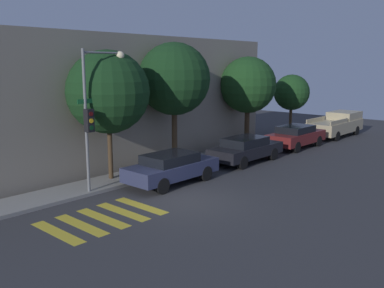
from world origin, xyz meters
name	(u,v)px	position (x,y,z in m)	size (l,w,h in m)	color
ground_plane	(185,201)	(0.00, 0.00, 0.00)	(60.00, 60.00, 0.00)	#333335
sidewalk	(118,180)	(0.00, 4.15, 0.07)	(26.00, 1.90, 0.14)	gray
building_row	(62,102)	(0.00, 8.50, 3.33)	(26.00, 6.00, 6.66)	gray
crosswalk	(103,218)	(-3.28, 0.80, 0.00)	(3.92, 2.60, 0.00)	gold
traffic_light_pole	(95,104)	(-1.59, 3.37, 3.66)	(2.32, 0.56, 5.82)	slate
sedan_near_corner	(171,167)	(1.39, 2.10, 0.74)	(4.43, 1.82, 1.37)	#2D3351
sedan_middle	(246,149)	(7.05, 2.10, 0.74)	(4.65, 1.82, 1.37)	black
sedan_far_end	(296,136)	(12.51, 2.10, 0.76)	(4.54, 1.85, 1.42)	maroon
pickup_truck	(337,124)	(18.59, 2.10, 0.88)	(5.52, 2.01, 1.71)	tan
tree_near_corner	(108,92)	(-0.17, 4.40, 4.02)	(3.64, 3.64, 5.85)	#42301E
tree_midblock	(174,79)	(3.93, 4.40, 4.47)	(3.67, 3.67, 6.32)	#4C3823
tree_far_end	(248,85)	(10.40, 4.40, 3.94)	(3.46, 3.46, 5.69)	#42301E
tree_behind_truck	(292,93)	(15.84, 4.40, 3.22)	(2.53, 2.53, 4.50)	#4C3823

